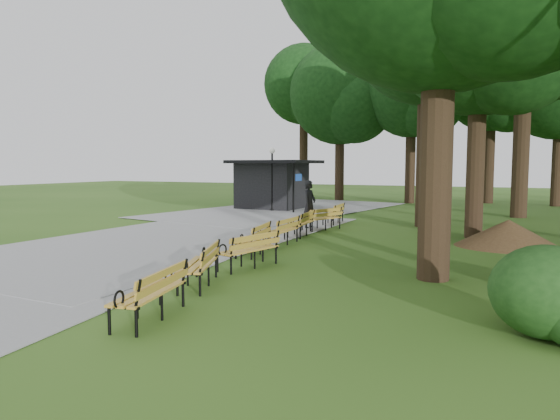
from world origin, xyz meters
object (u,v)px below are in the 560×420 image
at_px(lawn_tree_2, 430,21).
at_px(lawn_tree_4, 527,18).
at_px(bench_2, 248,250).
at_px(dirt_mound, 508,233).
at_px(bench_5, 300,223).
at_px(bench_7, 333,214).
at_px(kiosk, 272,185).
at_px(bench_3, 253,239).
at_px(lamp_post, 272,166).
at_px(bench_1, 198,265).
at_px(bench_4, 281,231).
at_px(lawn_tree_1, 480,27).
at_px(bench_6, 321,219).
at_px(bench_0, 149,293).
at_px(person, 309,204).

bearing_deg(lawn_tree_2, lawn_tree_4, 57.33).
distance_m(bench_2, lawn_tree_4, 19.16).
xyz_separation_m(dirt_mound, bench_5, (-6.74, -0.29, 0.01)).
bearing_deg(bench_7, kiosk, -140.03).
bearing_deg(bench_3, lamp_post, -167.24).
xyz_separation_m(bench_1, bench_4, (-0.67, 5.65, 0.00)).
relative_size(lamp_post, bench_3, 1.81).
height_order(bench_3, lawn_tree_1, lawn_tree_1).
bearing_deg(bench_6, bench_2, 29.62).
height_order(bench_1, lawn_tree_4, lawn_tree_4).
bearing_deg(kiosk, bench_0, -67.08).
height_order(bench_2, bench_3, same).
distance_m(bench_5, lawn_tree_1, 8.93).
xyz_separation_m(dirt_mound, bench_3, (-6.55, -4.31, 0.01)).
xyz_separation_m(bench_1, lawn_tree_4, (6.26, 17.90, 8.85)).
height_order(bench_1, bench_5, same).
relative_size(lamp_post, bench_2, 1.81).
bearing_deg(bench_1, bench_2, 157.22).
distance_m(person, lawn_tree_4, 13.86).
bearing_deg(lamp_post, bench_2, -66.87).
xyz_separation_m(kiosk, lamp_post, (0.71, -1.46, 1.06)).
xyz_separation_m(dirt_mound, lawn_tree_2, (-3.12, 4.30, 7.73)).
relative_size(bench_6, lawn_tree_1, 0.19).
bearing_deg(bench_0, bench_4, 177.67).
relative_size(kiosk, bench_6, 2.33).
height_order(person, bench_3, person).
xyz_separation_m(bench_0, bench_1, (-0.57, 2.26, 0.00)).
bearing_deg(bench_0, dirt_mound, 141.73).
bearing_deg(lawn_tree_4, bench_7, -139.05).
height_order(bench_4, lawn_tree_2, lawn_tree_2).
bearing_deg(lamp_post, bench_6, -51.06).
bearing_deg(bench_2, bench_0, 20.61).
xyz_separation_m(kiosk, lawn_tree_2, (9.28, -4.97, 6.77)).
relative_size(bench_5, bench_6, 1.00).
xyz_separation_m(kiosk, bench_6, (5.81, -7.78, -0.94)).
bearing_deg(bench_6, person, -90.00).
xyz_separation_m(bench_3, lawn_tree_1, (5.45, 5.98, 6.64)).
relative_size(bench_4, bench_5, 1.00).
bearing_deg(bench_5, lawn_tree_4, 138.20).
xyz_separation_m(lawn_tree_2, lawn_tree_4, (3.53, 5.51, 1.14)).
relative_size(bench_4, lawn_tree_2, 0.16).
relative_size(bench_5, lawn_tree_1, 0.19).
bearing_deg(kiosk, lawn_tree_1, -30.90).
distance_m(lawn_tree_2, lawn_tree_4, 6.64).
distance_m(bench_2, lawn_tree_2, 13.16).
height_order(bench_0, bench_1, same).
height_order(dirt_mound, bench_2, bench_2).
relative_size(bench_0, bench_3, 1.00).
relative_size(kiosk, bench_0, 2.33).
relative_size(bench_0, bench_2, 1.00).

